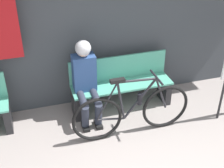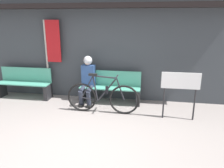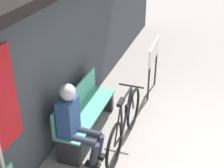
{
  "view_description": "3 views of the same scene",
  "coord_description": "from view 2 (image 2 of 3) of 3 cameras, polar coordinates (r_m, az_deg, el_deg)",
  "views": [
    {
      "loc": [
        -1.1,
        -1.82,
        3.04
      ],
      "look_at": [
        0.05,
        1.95,
        0.6
      ],
      "focal_mm": 50.0,
      "sensor_mm": 36.0,
      "label": 1
    },
    {
      "loc": [
        1.24,
        -3.29,
        2.17
      ],
      "look_at": [
        0.4,
        1.68,
        0.67
      ],
      "focal_mm": 35.0,
      "sensor_mm": 36.0,
      "label": 2
    },
    {
      "loc": [
        -3.57,
        0.42,
        3.32
      ],
      "look_at": [
        0.48,
        1.79,
        0.91
      ],
      "focal_mm": 50.0,
      "sensor_mm": 36.0,
      "label": 3
    }
  ],
  "objects": [
    {
      "name": "person_seated",
      "position": [
        5.78,
        -6.38,
        1.91
      ],
      "size": [
        0.34,
        0.62,
        1.26
      ],
      "color": "#2D3342",
      "rests_on": "ground_plane"
    },
    {
      "name": "bicycle",
      "position": [
        5.2,
        -2.44,
        -3.47
      ],
      "size": [
        1.74,
        0.4,
        0.96
      ],
      "color": "black",
      "rests_on": "ground_plane"
    },
    {
      "name": "park_bench_near",
      "position": [
        5.84,
        -0.42,
        -1.14
      ],
      "size": [
        1.6,
        0.42,
        0.85
      ],
      "color": "#51A88E",
      "rests_on": "ground_plane"
    },
    {
      "name": "park_bench_far",
      "position": [
        6.73,
        -21.87,
        -0.0
      ],
      "size": [
        1.54,
        0.42,
        0.85
      ],
      "color": "#51A88E",
      "rests_on": "ground_plane"
    },
    {
      "name": "banner_pole",
      "position": [
        6.29,
        -15.68,
        8.93
      ],
      "size": [
        0.45,
        0.05,
        2.16
      ],
      "color": "#B7B2A8",
      "rests_on": "ground_plane"
    },
    {
      "name": "ground_plane",
      "position": [
        4.13,
        -9.72,
        -15.38
      ],
      "size": [
        24.0,
        24.0,
        0.0
      ],
      "primitive_type": "plane",
      "color": "gray"
    },
    {
      "name": "storefront_wall",
      "position": [
        6.0,
        -2.39,
        11.68
      ],
      "size": [
        12.0,
        0.56,
        3.2
      ],
      "color": "#3D4247",
      "rests_on": "ground_plane"
    },
    {
      "name": "signboard",
      "position": [
        4.96,
        17.45,
        -0.21
      ],
      "size": [
        0.83,
        0.04,
        1.08
      ],
      "color": "#232326",
      "rests_on": "ground_plane"
    }
  ]
}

